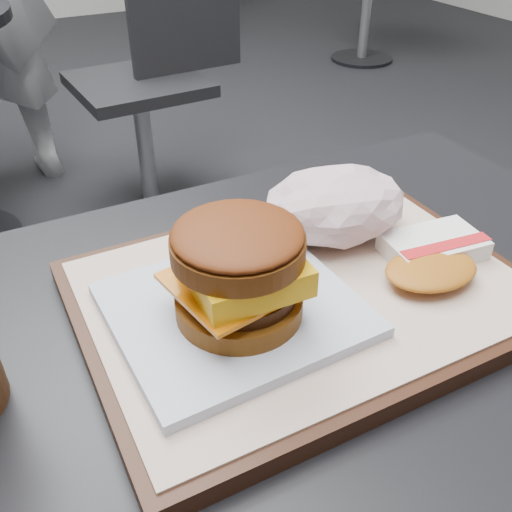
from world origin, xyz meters
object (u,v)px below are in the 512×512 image
(neighbor_chair, at_px, (155,66))
(customer_table, at_px, (295,487))
(serving_tray, at_px, (303,294))
(breakfast_sandwich, at_px, (238,280))
(crumpled_wrapper, at_px, (337,205))
(hash_brown, at_px, (432,256))

(neighbor_chair, bearing_deg, customer_table, -104.32)
(serving_tray, relative_size, breakfast_sandwich, 1.94)
(breakfast_sandwich, relative_size, crumpled_wrapper, 1.40)
(customer_table, distance_m, hash_brown, 0.26)
(customer_table, height_order, serving_tray, serving_tray)
(breakfast_sandwich, bearing_deg, neighbor_chair, 74.03)
(breakfast_sandwich, distance_m, neighbor_chair, 1.68)
(customer_table, relative_size, serving_tray, 2.11)
(crumpled_wrapper, distance_m, neighbor_chair, 1.58)
(hash_brown, bearing_deg, customer_table, -170.68)
(customer_table, height_order, neighbor_chair, neighbor_chair)
(crumpled_wrapper, bearing_deg, hash_brown, -62.50)
(customer_table, xyz_separation_m, crumpled_wrapper, (0.10, 0.11, 0.24))
(hash_brown, relative_size, neighbor_chair, 0.14)
(serving_tray, distance_m, crumpled_wrapper, 0.10)
(crumpled_wrapper, xyz_separation_m, neighbor_chair, (0.31, 1.52, -0.31))
(serving_tray, xyz_separation_m, breakfast_sandwich, (-0.07, -0.01, 0.05))
(customer_table, xyz_separation_m, neighbor_chair, (0.42, 1.63, -0.07))
(customer_table, bearing_deg, serving_tray, 59.98)
(serving_tray, height_order, neighbor_chair, neighbor_chair)
(customer_table, distance_m, neighbor_chair, 1.68)
(breakfast_sandwich, xyz_separation_m, hash_brown, (0.19, -0.01, -0.03))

